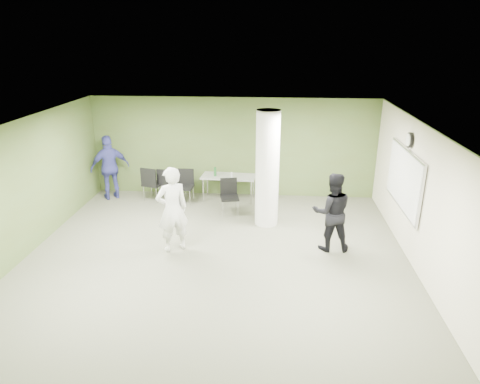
# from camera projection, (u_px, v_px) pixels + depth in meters

# --- Properties ---
(floor) EXTENTS (8.00, 8.00, 0.00)m
(floor) POSITION_uv_depth(u_px,v_px,m) (215.00, 262.00, 8.80)
(floor) COLOR #545644
(floor) RESTS_ON ground
(ceiling) EXTENTS (8.00, 8.00, 0.00)m
(ceiling) POSITION_uv_depth(u_px,v_px,m) (212.00, 127.00, 7.83)
(ceiling) COLOR white
(ceiling) RESTS_ON wall_back
(wall_back) EXTENTS (8.00, 2.80, 0.02)m
(wall_back) POSITION_uv_depth(u_px,v_px,m) (233.00, 147.00, 12.05)
(wall_back) COLOR #4F5E2C
(wall_back) RESTS_ON floor
(wall_left) EXTENTS (0.02, 8.00, 2.80)m
(wall_left) POSITION_uv_depth(u_px,v_px,m) (17.00, 193.00, 8.61)
(wall_left) COLOR #4F5E2C
(wall_left) RESTS_ON floor
(wall_right_cream) EXTENTS (0.02, 8.00, 2.80)m
(wall_right_cream) POSITION_uv_depth(u_px,v_px,m) (425.00, 204.00, 8.02)
(wall_right_cream) COLOR beige
(wall_right_cream) RESTS_ON floor
(column) EXTENTS (0.56, 0.56, 2.80)m
(column) POSITION_uv_depth(u_px,v_px,m) (267.00, 169.00, 10.11)
(column) COLOR silver
(column) RESTS_ON floor
(whiteboard) EXTENTS (0.05, 2.30, 1.30)m
(whiteboard) POSITION_uv_depth(u_px,v_px,m) (404.00, 179.00, 9.11)
(whiteboard) COLOR silver
(whiteboard) RESTS_ON wall_right_cream
(wall_clock) EXTENTS (0.06, 0.32, 0.32)m
(wall_clock) POSITION_uv_depth(u_px,v_px,m) (409.00, 140.00, 8.81)
(wall_clock) COLOR black
(wall_clock) RESTS_ON wall_right_cream
(folding_table) EXTENTS (1.53, 0.75, 0.96)m
(folding_table) POSITION_uv_depth(u_px,v_px,m) (228.00, 178.00, 11.87)
(folding_table) COLOR gray
(folding_table) RESTS_ON floor
(wastebasket) EXTENTS (0.25, 0.25, 0.29)m
(wastebasket) POSITION_uv_depth(u_px,v_px,m) (177.00, 200.00, 11.68)
(wastebasket) COLOR #4C4C4C
(wastebasket) RESTS_ON floor
(chair_back_left) EXTENTS (0.60, 0.60, 0.99)m
(chair_back_left) POSITION_uv_depth(u_px,v_px,m) (151.00, 181.00, 11.81)
(chair_back_left) COLOR black
(chair_back_left) RESTS_ON floor
(chair_back_right) EXTENTS (0.54, 0.54, 0.93)m
(chair_back_right) POSITION_uv_depth(u_px,v_px,m) (167.00, 182.00, 11.91)
(chair_back_right) COLOR black
(chair_back_right) RESTS_ON floor
(chair_table_left) EXTENTS (0.48, 0.48, 0.92)m
(chair_table_left) POSITION_uv_depth(u_px,v_px,m) (185.00, 183.00, 11.78)
(chair_table_left) COLOR black
(chair_table_left) RESTS_ON floor
(chair_table_right) EXTENTS (0.54, 0.54, 0.91)m
(chair_table_right) POSITION_uv_depth(u_px,v_px,m) (229.00, 193.00, 11.05)
(chair_table_right) COLOR black
(chair_table_right) RESTS_ON floor
(woman_white) EXTENTS (0.82, 0.74, 1.87)m
(woman_white) POSITION_uv_depth(u_px,v_px,m) (172.00, 210.00, 8.98)
(woman_white) COLOR silver
(woman_white) RESTS_ON floor
(man_black) EXTENTS (0.88, 0.71, 1.73)m
(man_black) POSITION_uv_depth(u_px,v_px,m) (332.00, 212.00, 9.04)
(man_black) COLOR black
(man_black) RESTS_ON floor
(man_blue) EXTENTS (1.14, 0.95, 1.82)m
(man_blue) POSITION_uv_depth(u_px,v_px,m) (110.00, 167.00, 11.91)
(man_blue) COLOR #3A3D91
(man_blue) RESTS_ON floor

